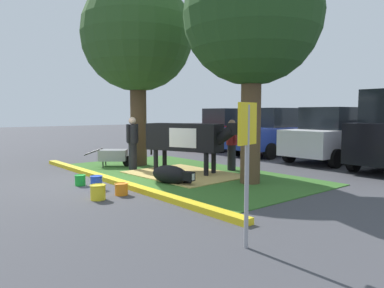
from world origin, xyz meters
name	(u,v)px	position (x,y,z in m)	size (l,w,h in m)	color
ground_plane	(110,181)	(0.00, 0.00, 0.00)	(80.00, 80.00, 0.00)	#424247
grass_island	(183,173)	(0.39, 2.21, 0.01)	(8.11, 4.31, 0.02)	#386B28
curb_yellow	(113,181)	(0.39, -0.10, 0.06)	(9.31, 0.24, 0.12)	yellow
hay_bedding	(184,174)	(0.62, 2.06, 0.03)	(3.20, 2.40, 0.04)	tan
shade_tree_left	(137,37)	(-1.91, 2.07, 4.37)	(3.75, 3.75, 6.30)	#4C3823
shade_tree_right	(252,17)	(2.68, 2.59, 4.20)	(3.47, 3.47, 5.98)	brown
cow_holstein	(187,138)	(0.47, 2.30, 1.09)	(3.01, 1.56, 1.54)	black
calf_lying	(171,175)	(1.43, 0.99, 0.24)	(1.33, 0.73, 0.48)	black
person_handler	(133,142)	(-1.17, 1.39, 0.91)	(0.34, 0.51, 1.69)	black
person_visitor_near	(232,144)	(0.92, 3.72, 0.86)	(0.52, 0.34, 1.60)	black
wheelbarrow	(114,155)	(-2.17, 1.25, 0.39)	(1.26, 1.44, 0.63)	gray
parking_sign	(247,146)	(5.64, -0.84, 1.39)	(0.14, 0.44, 1.96)	#99999E
bucket_green	(80,180)	(0.14, -0.89, 0.14)	(0.28, 0.28, 0.27)	green
bucket_blue	(96,182)	(0.79, -0.76, 0.17)	(0.30, 0.30, 0.32)	blue
bucket_orange	(121,189)	(1.74, -0.60, 0.14)	(0.31, 0.31, 0.26)	orange
bucket_yellow	(98,192)	(1.81, -1.19, 0.17)	(0.34, 0.34, 0.32)	yellow
sedan_red	(229,130)	(-3.84, 8.44, 0.98)	(2.02, 4.40, 2.02)	red
sedan_blue	(275,132)	(-0.94, 8.29, 0.98)	(2.02, 4.40, 2.02)	navy
hatchback_white	(333,135)	(1.83, 8.17, 0.98)	(2.02, 4.40, 2.02)	silver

